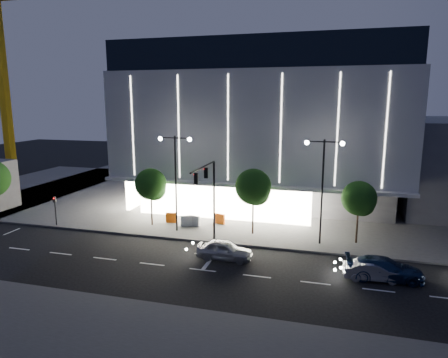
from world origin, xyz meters
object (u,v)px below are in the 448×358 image
car_third (384,269)px  tower_crane (5,47)px  barrier_b (194,221)px  tree_mid (254,189)px  barrier_a (171,218)px  street_lamp_east (323,176)px  tree_right (359,200)px  traffic_mast (209,188)px  street_lamp_west (176,169)px  car_lead (224,250)px  barrier_c (220,219)px  ped_signal_far (55,208)px  car_second (373,271)px  tree_left (151,186)px  barrier_d (186,221)px

car_third → tower_crane: bearing=60.7°
barrier_b → tree_mid: bearing=2.2°
tower_crane → barrier_a: (36.46, -19.81, -19.86)m
car_third → street_lamp_east: bearing=36.0°
tower_crane → car_third: (55.42, -27.60, -19.75)m
barrier_a → tree_right: bearing=-12.7°
traffic_mast → street_lamp_west: bearing=146.4°
tower_crane → barrier_b: bearing=-27.4°
car_lead → barrier_c: car_lead is taller
tree_mid → traffic_mast: bearing=-129.4°
traffic_mast → street_lamp_west: size_ratio=0.79×
ped_signal_far → barrier_a: size_ratio=2.73×
street_lamp_east → barrier_c: street_lamp_east is taller
street_lamp_east → ped_signal_far: (-25.00, -1.50, -4.07)m
tree_right → tree_mid: bearing=180.0°
street_lamp_west → ped_signal_far: size_ratio=3.00×
car_second → car_third: (0.74, 0.33, 0.09)m
tower_crane → tree_mid: 52.17m
traffic_mast → car_second: 13.88m
tree_right → car_second: (0.73, -6.95, -3.22)m
tree_left → tree_right: tree_left is taller
street_lamp_west → street_lamp_east: size_ratio=1.00×
car_second → barrier_b: 17.47m
car_third → barrier_b: car_third is taller
ped_signal_far → tree_right: 28.21m
tree_mid → car_lead: tree_mid is taller
street_lamp_west → tree_mid: (7.03, 1.02, -1.62)m
barrier_b → barrier_c: 2.55m
street_lamp_west → barrier_a: (-1.46, 2.19, -5.31)m
barrier_a → barrier_d: 1.91m
car_second → barrier_b: bearing=59.5°
ped_signal_far → barrier_a: 11.24m
ped_signal_far → barrier_d: ped_signal_far is taller
barrier_c → traffic_mast: bearing=-66.0°
car_second → barrier_c: 16.21m
car_second → tree_right: bearing=1.7°
street_lamp_east → tree_right: bearing=18.6°
street_lamp_west → car_third: bearing=-17.8°
tree_left → car_lead: size_ratio=1.32×
car_second → car_third: bearing=-70.5°
tree_left → barrier_c: bearing=18.2°
tower_crane → ped_signal_far: bearing=-42.2°
traffic_mast → barrier_b: 6.88m
street_lamp_west → tower_crane: bearing=149.9°
street_lamp_east → car_lead: bearing=-143.6°
tree_right → barrier_c: bearing=170.9°
car_third → barrier_b: 18.00m
tower_crane → street_lamp_west: bearing=-30.1°
tree_mid → ped_signal_far: bearing=-172.4°
street_lamp_east → barrier_d: (-12.65, 1.59, -5.31)m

